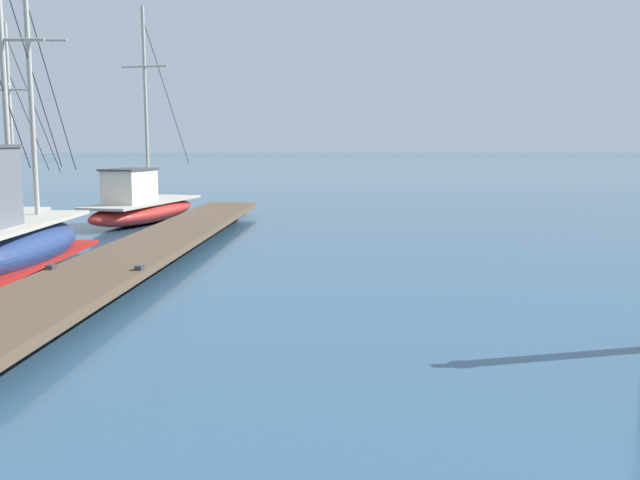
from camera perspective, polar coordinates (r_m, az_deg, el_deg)
name	(u,v)px	position (r m, az deg, el deg)	size (l,w,h in m)	color
floating_dock	(159,242)	(16.78, -13.10, -0.18)	(3.73, 20.48, 0.53)	brown
fishing_boat_1	(142,205)	(24.19, -14.39, 2.76)	(3.55, 6.93, 7.19)	#AD2823
fishing_boat_4	(5,239)	(15.35, -24.42, 0.07)	(2.15, 7.16, 6.90)	navy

